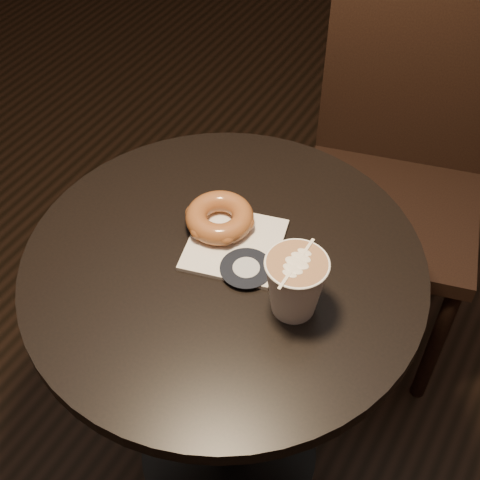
# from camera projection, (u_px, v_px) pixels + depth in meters

# --- Properties ---
(cafe_table) EXTENTS (0.70, 0.70, 0.75)m
(cafe_table) POSITION_uv_depth(u_px,v_px,m) (226.00, 328.00, 1.29)
(cafe_table) COLOR black
(cafe_table) RESTS_ON ground
(chair) EXTENTS (0.52, 0.52, 1.07)m
(chair) POSITION_uv_depth(u_px,v_px,m) (401.00, 148.00, 1.58)
(chair) COLOR black
(chair) RESTS_ON ground
(pastry_bag) EXTENTS (0.20, 0.20, 0.01)m
(pastry_bag) POSITION_uv_depth(u_px,v_px,m) (234.00, 244.00, 1.17)
(pastry_bag) COLOR white
(pastry_bag) RESTS_ON cafe_table
(doughnut) EXTENTS (0.12, 0.12, 0.04)m
(doughnut) POSITION_uv_depth(u_px,v_px,m) (220.00, 217.00, 1.18)
(doughnut) COLOR brown
(doughnut) RESTS_ON pastry_bag
(latte_cup) EXTENTS (0.10, 0.10, 0.11)m
(latte_cup) POSITION_uv_depth(u_px,v_px,m) (295.00, 286.00, 1.04)
(latte_cup) COLOR white
(latte_cup) RESTS_ON cafe_table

